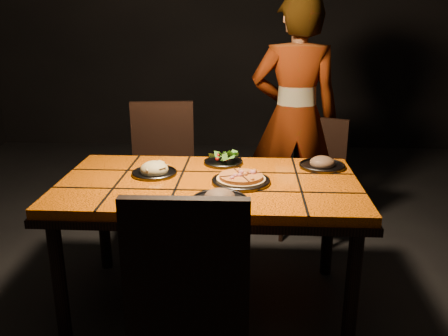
# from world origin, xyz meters

# --- Properties ---
(room_shell) EXTENTS (6.04, 7.04, 3.08)m
(room_shell) POSITION_xyz_m (0.00, 0.00, 1.50)
(room_shell) COLOR black
(room_shell) RESTS_ON ground
(dining_table) EXTENTS (1.62, 0.92, 0.75)m
(dining_table) POSITION_xyz_m (0.00, 0.00, 0.67)
(dining_table) COLOR orange
(dining_table) RESTS_ON ground
(chair_near) EXTENTS (0.46, 0.46, 1.01)m
(chair_near) POSITION_xyz_m (-0.01, -0.80, 0.58)
(chair_near) COLOR black
(chair_near) RESTS_ON ground
(chair_far_left) EXTENTS (0.51, 0.51, 1.01)m
(chair_far_left) POSITION_xyz_m (-0.41, 0.85, 0.58)
(chair_far_left) COLOR black
(chair_far_left) RESTS_ON ground
(chair_far_right) EXTENTS (0.53, 0.53, 0.88)m
(chair_far_right) POSITION_xyz_m (0.70, 0.97, 0.51)
(chair_far_right) COLOR black
(chair_far_right) RESTS_ON ground
(diner) EXTENTS (0.65, 0.43, 1.76)m
(diner) POSITION_xyz_m (0.54, 1.06, 0.88)
(diner) COLOR brown
(diner) RESTS_ON ground
(plate_pizza) EXTENTS (0.34, 0.34, 0.04)m
(plate_pizza) POSITION_xyz_m (0.17, -0.02, 0.77)
(plate_pizza) COLOR #39383D
(plate_pizza) RESTS_ON dining_table
(plate_pasta) EXTENTS (0.25, 0.25, 0.08)m
(plate_pasta) POSITION_xyz_m (-0.31, 0.09, 0.77)
(plate_pasta) COLOR #39383D
(plate_pasta) RESTS_ON dining_table
(plate_salad) EXTENTS (0.24, 0.24, 0.07)m
(plate_salad) POSITION_xyz_m (0.06, 0.31, 0.78)
(plate_salad) COLOR #39383D
(plate_salad) RESTS_ON dining_table
(plate_mushroom_a) EXTENTS (0.27, 0.27, 0.09)m
(plate_mushroom_a) POSITION_xyz_m (0.08, -0.31, 0.77)
(plate_mushroom_a) COLOR #39383D
(plate_mushroom_a) RESTS_ON dining_table
(plate_mushroom_b) EXTENTS (0.27, 0.27, 0.09)m
(plate_mushroom_b) POSITION_xyz_m (0.64, 0.27, 0.77)
(plate_mushroom_b) COLOR #39383D
(plate_mushroom_b) RESTS_ON dining_table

